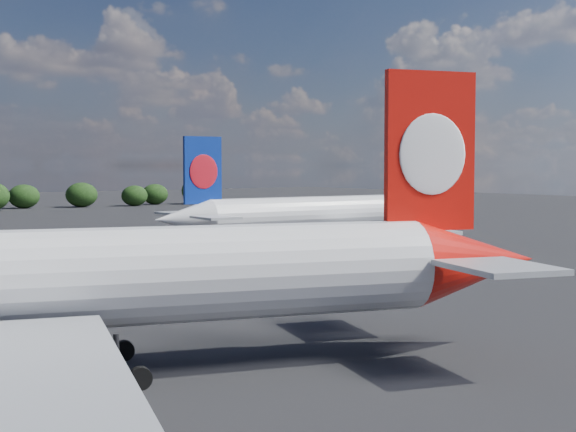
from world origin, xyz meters
TOP-DOWN VIEW (x-y plane):
  - qantas_airliner at (0.99, 8.48)m, footprint 51.63×49.55m
  - china_southern_airliner at (52.67, 55.75)m, footprint 46.33×44.03m

SIDE VIEW (x-z plane):
  - china_southern_airliner at x=52.67m, z-range -2.96..12.17m
  - qantas_airliner at x=0.99m, z-range -3.36..13.83m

